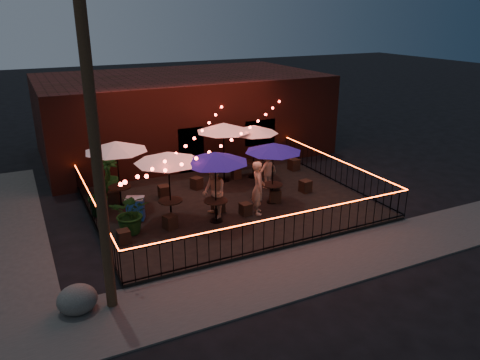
{
  "coord_description": "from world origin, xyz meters",
  "views": [
    {
      "loc": [
        -6.94,
        -13.02,
        7.01
      ],
      "look_at": [
        0.27,
        1.61,
        1.13
      ],
      "focal_mm": 35.0,
      "sensor_mm": 36.0,
      "label": 1
    }
  ],
  "objects_px": {
    "cafe_table_2": "(215,158)",
    "cafe_table_4": "(273,148)",
    "cafe_table_5": "(254,130)",
    "boulder": "(77,300)",
    "cafe_table_0": "(168,158)",
    "cafe_table_1": "(116,147)",
    "cooler": "(135,208)",
    "utility_pole": "(96,155)",
    "cafe_table_3": "(224,128)"
  },
  "relations": [
    {
      "from": "cafe_table_1",
      "to": "cafe_table_3",
      "type": "distance_m",
      "value": 4.71
    },
    {
      "from": "cafe_table_3",
      "to": "cafe_table_1",
      "type": "bearing_deg",
      "value": -169.4
    },
    {
      "from": "cafe_table_2",
      "to": "cafe_table_5",
      "type": "xyz_separation_m",
      "value": [
        3.29,
        3.49,
        -0.15
      ]
    },
    {
      "from": "cafe_table_2",
      "to": "cooler",
      "type": "bearing_deg",
      "value": 150.7
    },
    {
      "from": "cafe_table_5",
      "to": "cafe_table_1",
      "type": "bearing_deg",
      "value": -173.27
    },
    {
      "from": "cafe_table_1",
      "to": "cafe_table_3",
      "type": "height_order",
      "value": "cafe_table_3"
    },
    {
      "from": "utility_pole",
      "to": "cafe_table_5",
      "type": "distance_m",
      "value": 10.26
    },
    {
      "from": "cafe_table_3",
      "to": "cafe_table_4",
      "type": "distance_m",
      "value": 3.1
    },
    {
      "from": "cafe_table_3",
      "to": "cooler",
      "type": "xyz_separation_m",
      "value": [
        -4.42,
        -2.28,
        -1.91
      ]
    },
    {
      "from": "utility_pole",
      "to": "cafe_table_0",
      "type": "bearing_deg",
      "value": 53.85
    },
    {
      "from": "cafe_table_0",
      "to": "cafe_table_5",
      "type": "distance_m",
      "value": 5.47
    },
    {
      "from": "utility_pole",
      "to": "cafe_table_1",
      "type": "xyz_separation_m",
      "value": [
        1.6,
        6.02,
        -1.55
      ]
    },
    {
      "from": "boulder",
      "to": "cafe_table_3",
      "type": "bearing_deg",
      "value": 43.95
    },
    {
      "from": "utility_pole",
      "to": "cafe_table_4",
      "type": "xyz_separation_m",
      "value": [
        6.86,
        3.86,
        -1.71
      ]
    },
    {
      "from": "cafe_table_5",
      "to": "cooler",
      "type": "height_order",
      "value": "cafe_table_5"
    },
    {
      "from": "utility_pole",
      "to": "cooler",
      "type": "height_order",
      "value": "utility_pole"
    },
    {
      "from": "cafe_table_2",
      "to": "cooler",
      "type": "height_order",
      "value": "cafe_table_2"
    },
    {
      "from": "cafe_table_0",
      "to": "boulder",
      "type": "distance_m",
      "value": 5.68
    },
    {
      "from": "cafe_table_1",
      "to": "cafe_table_2",
      "type": "bearing_deg",
      "value": -46.33
    },
    {
      "from": "cafe_table_1",
      "to": "cafe_table_5",
      "type": "height_order",
      "value": "cafe_table_1"
    },
    {
      "from": "boulder",
      "to": "cafe_table_2",
      "type": "bearing_deg",
      "value": 31.62
    },
    {
      "from": "cafe_table_0",
      "to": "cafe_table_5",
      "type": "xyz_separation_m",
      "value": [
        4.69,
        2.81,
        -0.16
      ]
    },
    {
      "from": "cafe_table_4",
      "to": "cooler",
      "type": "relative_size",
      "value": 3.14
    },
    {
      "from": "utility_pole",
      "to": "cafe_table_5",
      "type": "bearing_deg",
      "value": 41.68
    },
    {
      "from": "cafe_table_0",
      "to": "cafe_table_3",
      "type": "xyz_separation_m",
      "value": [
        3.36,
        2.97,
        0.02
      ]
    },
    {
      "from": "cafe_table_0",
      "to": "cafe_table_1",
      "type": "height_order",
      "value": "cafe_table_1"
    },
    {
      "from": "cafe_table_3",
      "to": "cafe_table_5",
      "type": "distance_m",
      "value": 1.35
    },
    {
      "from": "cafe_table_5",
      "to": "boulder",
      "type": "height_order",
      "value": "cafe_table_5"
    },
    {
      "from": "cafe_table_3",
      "to": "cafe_table_4",
      "type": "relative_size",
      "value": 0.99
    },
    {
      "from": "utility_pole",
      "to": "cafe_table_3",
      "type": "xyz_separation_m",
      "value": [
        6.23,
        6.89,
        -1.53
      ]
    },
    {
      "from": "cafe_table_4",
      "to": "cooler",
      "type": "bearing_deg",
      "value": 171.55
    },
    {
      "from": "cafe_table_0",
      "to": "boulder",
      "type": "height_order",
      "value": "cafe_table_0"
    },
    {
      "from": "cafe_table_2",
      "to": "boulder",
      "type": "bearing_deg",
      "value": -148.38
    },
    {
      "from": "cafe_table_0",
      "to": "cooler",
      "type": "relative_size",
      "value": 3.53
    },
    {
      "from": "utility_pole",
      "to": "boulder",
      "type": "relative_size",
      "value": 8.53
    },
    {
      "from": "cafe_table_0",
      "to": "cafe_table_1",
      "type": "bearing_deg",
      "value": 120.98
    },
    {
      "from": "cafe_table_5",
      "to": "boulder",
      "type": "relative_size",
      "value": 2.71
    },
    {
      "from": "utility_pole",
      "to": "cafe_table_2",
      "type": "distance_m",
      "value": 5.58
    },
    {
      "from": "cafe_table_0",
      "to": "cafe_table_1",
      "type": "distance_m",
      "value": 2.46
    },
    {
      "from": "cooler",
      "to": "boulder",
      "type": "xyz_separation_m",
      "value": [
        -2.61,
        -4.5,
        -0.2
      ]
    },
    {
      "from": "utility_pole",
      "to": "cafe_table_1",
      "type": "relative_size",
      "value": 2.89
    },
    {
      "from": "cafe_table_0",
      "to": "cafe_table_2",
      "type": "height_order",
      "value": "cafe_table_0"
    },
    {
      "from": "cooler",
      "to": "cafe_table_0",
      "type": "bearing_deg",
      "value": -9.13
    },
    {
      "from": "utility_pole",
      "to": "cafe_table_0",
      "type": "xyz_separation_m",
      "value": [
        2.86,
        3.92,
        -1.55
      ]
    },
    {
      "from": "cafe_table_5",
      "to": "cooler",
      "type": "xyz_separation_m",
      "value": [
        -5.75,
        -2.11,
        -1.72
      ]
    },
    {
      "from": "utility_pole",
      "to": "cafe_table_3",
      "type": "relative_size",
      "value": 3.15
    },
    {
      "from": "cafe_table_0",
      "to": "boulder",
      "type": "xyz_separation_m",
      "value": [
        -3.67,
        -3.8,
        -2.08
      ]
    },
    {
      "from": "cafe_table_2",
      "to": "cafe_table_4",
      "type": "height_order",
      "value": "cafe_table_2"
    },
    {
      "from": "cafe_table_0",
      "to": "cafe_table_1",
      "type": "xyz_separation_m",
      "value": [
        -1.26,
        2.1,
        0.0
      ]
    },
    {
      "from": "utility_pole",
      "to": "cafe_table_4",
      "type": "distance_m",
      "value": 8.06
    }
  ]
}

